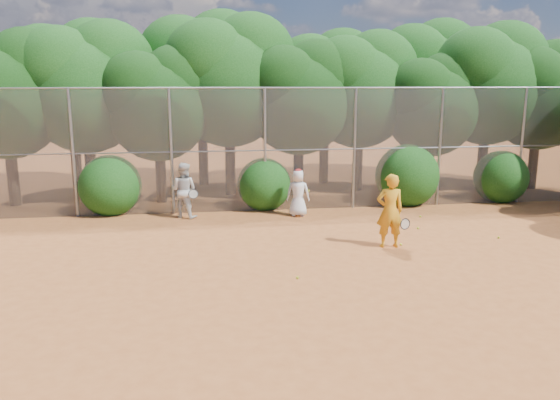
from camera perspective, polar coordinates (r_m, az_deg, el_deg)
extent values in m
plane|color=#A35424|center=(12.67, 6.12, -7.12)|extent=(80.00, 80.00, 0.00)
cylinder|color=gray|center=(18.16, -20.81, 4.54)|extent=(0.09, 0.09, 4.00)
cylinder|color=gray|center=(17.74, -11.29, 4.93)|extent=(0.09, 0.09, 4.00)
cylinder|color=gray|center=(17.83, -1.58, 5.20)|extent=(0.09, 0.09, 4.00)
cylinder|color=gray|center=(18.41, 7.78, 5.32)|extent=(0.09, 0.09, 4.00)
cylinder|color=gray|center=(19.44, 16.36, 5.30)|extent=(0.09, 0.09, 4.00)
cylinder|color=gray|center=(20.85, 23.92, 5.18)|extent=(0.09, 0.09, 4.00)
cylinder|color=gray|center=(17.83, 1.64, 11.65)|extent=(20.00, 0.05, 0.05)
cylinder|color=gray|center=(17.97, 1.60, 5.25)|extent=(20.00, 0.04, 0.04)
cube|color=slate|center=(17.97, 1.60, 5.25)|extent=(20.00, 0.02, 4.00)
cylinder|color=black|center=(20.85, -26.18, 2.73)|extent=(0.38, 0.38, 2.38)
sphere|color=black|center=(20.64, -26.79, 9.12)|extent=(3.81, 3.81, 3.81)
sphere|color=black|center=(20.77, -24.68, 11.96)|extent=(3.05, 3.05, 3.05)
cylinder|color=black|center=(20.68, -19.18, 3.44)|extent=(0.38, 0.38, 2.52)
sphere|color=#114110|center=(20.48, -19.67, 10.27)|extent=(4.03, 4.03, 4.03)
sphere|color=#114110|center=(20.74, -17.41, 13.23)|extent=(3.23, 3.23, 3.23)
sphere|color=#114110|center=(20.33, -21.99, 12.37)|extent=(3.02, 3.02, 3.02)
cylinder|color=black|center=(19.68, -12.36, 2.90)|extent=(0.36, 0.36, 2.17)
sphere|color=black|center=(19.46, -12.65, 9.09)|extent=(3.47, 3.47, 3.47)
sphere|color=black|center=(19.74, -10.64, 11.74)|extent=(2.78, 2.78, 2.78)
sphere|color=black|center=(19.24, -14.64, 11.03)|extent=(2.60, 2.60, 2.60)
cylinder|color=black|center=(20.60, -5.23, 4.23)|extent=(0.39, 0.39, 2.66)
sphere|color=#114110|center=(20.41, -5.38, 11.50)|extent=(4.26, 4.26, 4.26)
sphere|color=#114110|center=(20.90, -3.09, 14.47)|extent=(3.40, 3.40, 3.40)
sphere|color=#114110|center=(20.07, -7.57, 13.87)|extent=(3.19, 3.19, 3.19)
cylinder|color=black|center=(20.32, 1.94, 3.61)|extent=(0.37, 0.37, 2.27)
sphere|color=black|center=(20.10, 1.99, 9.91)|extent=(3.64, 3.64, 3.64)
sphere|color=black|center=(20.58, 3.87, 12.48)|extent=(2.91, 2.91, 2.91)
sphere|color=black|center=(19.71, 0.28, 11.98)|extent=(2.73, 2.73, 2.73)
cylinder|color=black|center=(21.64, 8.12, 4.26)|extent=(0.38, 0.38, 2.45)
sphere|color=#114110|center=(21.44, 8.32, 10.63)|extent=(3.92, 3.92, 3.92)
sphere|color=#114110|center=(22.04, 10.12, 13.16)|extent=(3.14, 3.14, 3.14)
sphere|color=#114110|center=(20.97, 6.77, 12.78)|extent=(2.94, 2.94, 2.94)
cylinder|color=black|center=(21.57, 15.25, 3.46)|extent=(0.36, 0.36, 2.10)
sphere|color=black|center=(21.37, 15.57, 8.92)|extent=(3.36, 3.36, 3.36)
sphere|color=black|center=(21.92, 16.98, 11.11)|extent=(2.69, 2.69, 2.69)
sphere|color=black|center=(20.89, 14.44, 10.76)|extent=(2.52, 2.52, 2.52)
cylinder|color=black|center=(23.16, 20.41, 4.31)|extent=(0.39, 0.39, 2.59)
sphere|color=#114110|center=(22.98, 20.89, 10.59)|extent=(4.14, 4.14, 4.14)
sphere|color=#114110|center=(23.76, 22.40, 13.01)|extent=(3.32, 3.32, 3.32)
sphere|color=#114110|center=(22.37, 19.78, 12.77)|extent=(3.11, 3.11, 3.11)
cylinder|color=black|center=(23.94, 24.95, 3.83)|extent=(0.37, 0.37, 2.31)
sphere|color=black|center=(23.76, 25.45, 9.24)|extent=(3.70, 3.70, 3.70)
sphere|color=black|center=(24.47, 26.65, 11.35)|extent=(2.96, 2.96, 2.96)
sphere|color=black|center=(23.17, 24.64, 11.10)|extent=(2.77, 2.77, 2.77)
cylinder|color=black|center=(23.11, -20.56, 4.33)|extent=(0.39, 0.39, 2.62)
sphere|color=#114110|center=(22.93, -21.05, 10.70)|extent=(4.20, 4.20, 4.20)
sphere|color=#114110|center=(23.19, -18.94, 13.46)|extent=(3.36, 3.36, 3.36)
sphere|color=#114110|center=(22.81, -23.23, 12.64)|extent=(3.15, 3.15, 3.15)
cylinder|color=black|center=(22.75, -8.05, 5.10)|extent=(0.40, 0.40, 2.80)
sphere|color=#114110|center=(22.58, -8.26, 12.02)|extent=(4.48, 4.48, 4.48)
sphere|color=#114110|center=(23.07, -6.04, 14.86)|extent=(3.58, 3.58, 3.58)
sphere|color=#114110|center=(22.27, -10.41, 14.25)|extent=(3.36, 3.36, 3.36)
cylinder|color=black|center=(22.92, 4.61, 4.88)|extent=(0.38, 0.38, 2.52)
sphere|color=#114110|center=(22.74, 4.72, 11.06)|extent=(4.03, 4.03, 4.03)
sphere|color=#114110|center=(23.32, 6.53, 13.53)|extent=(3.23, 3.23, 3.23)
sphere|color=#114110|center=(22.30, 3.11, 13.13)|extent=(3.02, 3.02, 3.02)
cylinder|color=black|center=(24.84, 14.53, 5.34)|extent=(0.40, 0.40, 2.73)
sphere|color=#114110|center=(24.68, 14.87, 11.52)|extent=(4.37, 4.37, 4.37)
sphere|color=#114110|center=(25.44, 16.49, 13.90)|extent=(3.49, 3.49, 3.49)
sphere|color=#114110|center=(24.10, 13.57, 13.65)|extent=(3.28, 3.28, 3.28)
sphere|color=#114110|center=(18.41, -17.34, 1.72)|extent=(2.00, 2.00, 2.00)
sphere|color=#114110|center=(18.29, -1.67, 1.89)|extent=(1.80, 1.80, 1.80)
sphere|color=#114110|center=(19.45, 13.15, 2.79)|extent=(2.20, 2.20, 2.20)
sphere|color=#114110|center=(20.98, 22.09, 2.47)|extent=(1.90, 1.90, 1.90)
imported|color=orange|center=(14.23, 11.40, -1.11)|extent=(0.72, 0.50, 1.92)
torus|color=black|center=(14.24, 12.94, -2.45)|extent=(0.30, 0.12, 0.30)
cylinder|color=black|center=(14.41, 12.42, -2.28)|extent=(0.11, 0.28, 0.04)
imported|color=white|center=(17.27, 1.91, 0.75)|extent=(0.81, 0.61, 1.49)
ellipsoid|color=red|center=(17.14, 1.92, 3.07)|extent=(0.22, 0.22, 0.13)
sphere|color=#BFD126|center=(17.11, 3.01, 0.99)|extent=(0.07, 0.07, 0.07)
imported|color=silver|center=(17.31, -10.03, 1.02)|extent=(1.04, 0.95, 1.74)
torus|color=black|center=(17.02, -9.04, 0.62)|extent=(0.31, 0.16, 0.29)
cylinder|color=black|center=(17.24, -9.09, 0.50)|extent=(0.06, 0.28, 0.13)
sphere|color=#BFD126|center=(14.63, 12.51, -4.54)|extent=(0.07, 0.07, 0.07)
sphere|color=#BFD126|center=(16.34, 14.22, -2.86)|extent=(0.07, 0.07, 0.07)
sphere|color=#BFD126|center=(16.06, 21.88, -3.65)|extent=(0.07, 0.07, 0.07)
sphere|color=#BFD126|center=(11.95, 1.83, -8.11)|extent=(0.07, 0.07, 0.07)
sphere|color=#BFD126|center=(17.76, 14.45, -1.67)|extent=(0.07, 0.07, 0.07)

